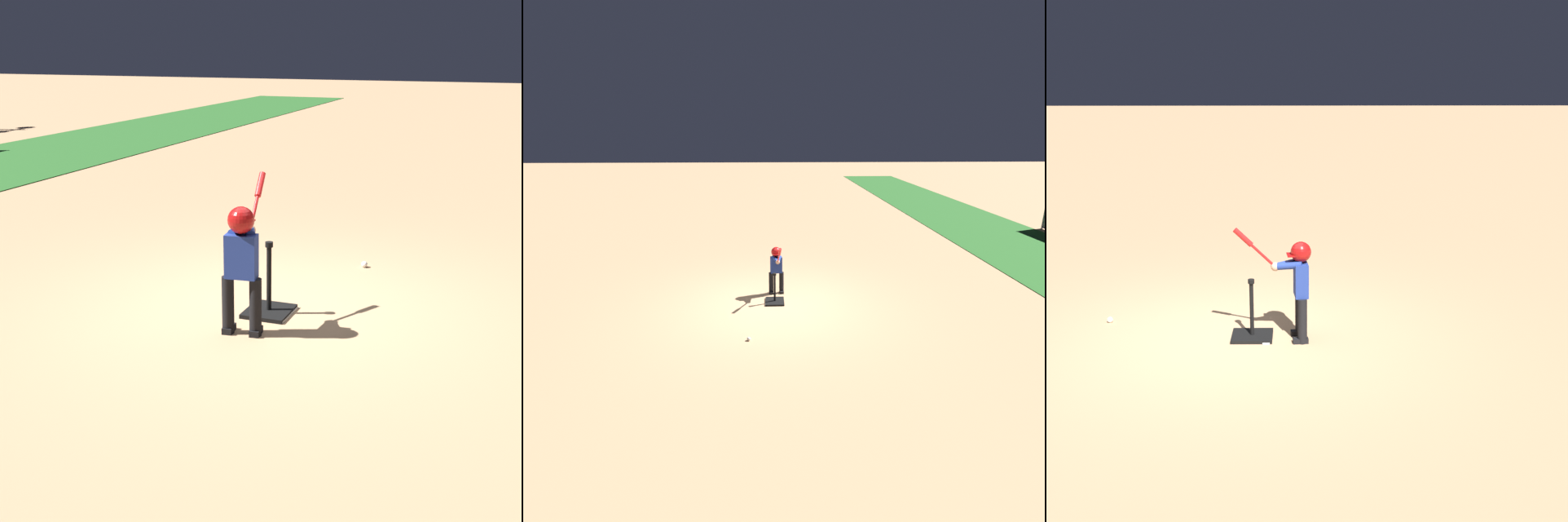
# 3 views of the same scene
# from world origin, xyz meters

# --- Properties ---
(ground_plane) EXTENTS (90.00, 90.00, 0.00)m
(ground_plane) POSITION_xyz_m (0.00, 0.00, 0.00)
(ground_plane) COLOR tan
(home_plate) EXTENTS (0.45, 0.45, 0.02)m
(home_plate) POSITION_xyz_m (-0.22, 0.01, 0.01)
(home_plate) COLOR white
(home_plate) RESTS_ON ground_plane
(batting_tee) EXTENTS (0.49, 0.44, 0.73)m
(batting_tee) POSITION_xyz_m (-0.22, 0.02, 0.09)
(batting_tee) COLOR black
(batting_tee) RESTS_ON ground_plane
(batter_child) EXTENTS (0.90, 0.38, 1.38)m
(batter_child) POSITION_xyz_m (-0.77, 0.07, 0.76)
(batter_child) COLOR black
(batter_child) RESTS_ON ground_plane
(baseball) EXTENTS (0.07, 0.07, 0.07)m
(baseball) POSITION_xyz_m (1.62, -0.52, 0.04)
(baseball) COLOR white
(baseball) RESTS_ON ground_plane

